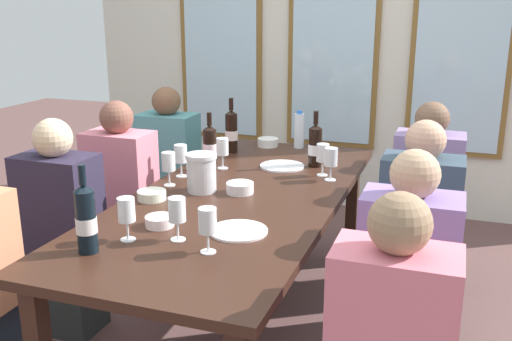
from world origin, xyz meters
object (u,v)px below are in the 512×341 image
wine_bottle_1 (231,131)px  tasting_bowl_2 (152,195)px  seated_person_4 (169,173)px  seated_person_6 (62,234)px  wine_glass_7 (331,158)px  seated_person_7 (406,292)px  wine_glass_1 (177,212)px  wine_bottle_0 (315,145)px  wine_bottle_2 (86,219)px  water_bottle (299,130)px  tasting_bowl_0 (160,221)px  dining_table (238,209)px  white_plate_0 (238,231)px  tasting_bowl_3 (240,188)px  wine_glass_3 (181,154)px  wine_glass_6 (169,163)px  wine_bottle_3 (210,145)px  wine_glass_0 (126,212)px  wine_glass_5 (208,222)px  seated_person_2 (122,200)px  seated_person_3 (418,237)px  tasting_bowl_1 (268,142)px  seated_person_5 (425,202)px  wine_glass_4 (323,154)px  wine_glass_2 (222,147)px  metal_pitcher (201,172)px  white_plate_1 (282,166)px

wine_bottle_1 → tasting_bowl_2: size_ratio=2.50×
seated_person_4 → seated_person_6: same height
wine_glass_7 → seated_person_7: size_ratio=0.16×
wine_glass_1 → seated_person_6: size_ratio=0.16×
seated_person_7 → seated_person_6: bearing=178.3°
wine_bottle_0 → wine_bottle_2: bearing=-109.7°
wine_bottle_1 → water_bottle: wine_bottle_1 is taller
tasting_bowl_0 → water_bottle: 1.53m
dining_table → white_plate_0: bearing=-68.6°
tasting_bowl_3 → seated_person_6: (-0.84, -0.30, -0.24)m
wine_bottle_1 → wine_glass_3: wine_bottle_1 is taller
wine_glass_1 → wine_glass_6: (-0.36, 0.62, 0.00)m
wine_bottle_3 → wine_glass_0: bearing=-82.5°
dining_table → seated_person_6: bearing=-162.2°
wine_bottle_1 → seated_person_6: size_ratio=0.30×
tasting_bowl_0 → wine_glass_5: wine_glass_5 is taller
seated_person_2 → seated_person_3: 1.68m
seated_person_4 → wine_glass_7: bearing=-22.1°
wine_bottle_2 → tasting_bowl_3: size_ratio=2.51×
wine_bottle_2 → water_bottle: 1.86m
seated_person_7 → tasting_bowl_1: bearing=127.7°
white_plate_0 → seated_person_5: (0.66, 1.28, -0.22)m
wine_bottle_0 → tasting_bowl_2: wine_bottle_0 is taller
white_plate_0 → wine_glass_4: 0.92m
tasting_bowl_1 → wine_glass_4: bearing=-47.7°
wine_bottle_2 → wine_glass_2: size_ratio=1.94×
wine_bottle_1 → seated_person_5: seated_person_5 is taller
wine_glass_5 → wine_glass_2: bearing=109.9°
metal_pitcher → wine_bottle_2: bearing=-96.9°
wine_bottle_0 → white_plate_0: bearing=-92.9°
wine_bottle_0 → seated_person_7: 1.17m
wine_bottle_2 → seated_person_7: bearing=23.7°
wine_bottle_0 → wine_glass_7: (0.14, -0.24, -0.00)m
metal_pitcher → water_bottle: size_ratio=0.79×
wine_bottle_3 → metal_pitcher: bearing=-70.9°
seated_person_3 → white_plate_1: bearing=161.3°
tasting_bowl_3 → wine_bottle_1: bearing=114.8°
tasting_bowl_3 → seated_person_7: bearing=-22.6°
wine_bottle_2 → wine_glass_4: 1.40m
wine_glass_4 → seated_person_2: (-1.15, -0.17, -0.34)m
wine_bottle_1 → seated_person_6: bearing=-115.7°
dining_table → metal_pitcher: metal_pitcher is taller
tasting_bowl_2 → wine_bottle_3: bearing=89.7°
wine_glass_1 → tasting_bowl_0: bearing=142.6°
tasting_bowl_0 → seated_person_2: 1.06m
wine_bottle_0 → wine_glass_1: 1.24m
tasting_bowl_3 → seated_person_3: size_ratio=0.12×
metal_pitcher → wine_glass_7: metal_pitcher is taller
white_plate_0 → seated_person_6: size_ratio=0.22×
white_plate_0 → wine_bottle_3: bearing=120.0°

